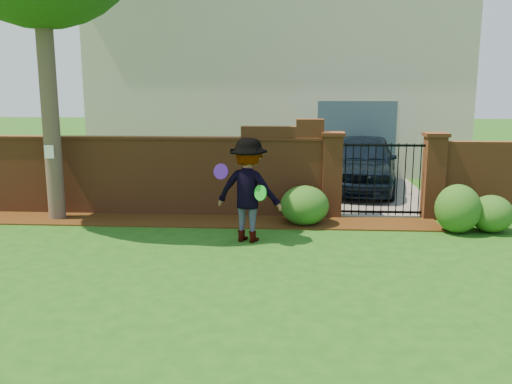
# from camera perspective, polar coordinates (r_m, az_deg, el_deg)

# --- Properties ---
(ground) EXTENTS (80.00, 80.00, 0.01)m
(ground) POSITION_cam_1_polar(r_m,az_deg,el_deg) (8.59, -6.60, -8.67)
(ground) COLOR #1C4C13
(ground) RESTS_ON ground
(mulch_bed) EXTENTS (11.10, 1.08, 0.03)m
(mulch_bed) POSITION_cam_1_polar(r_m,az_deg,el_deg) (11.90, -8.29, -2.98)
(mulch_bed) COLOR #341C09
(mulch_bed) RESTS_ON ground
(brick_wall) EXTENTS (8.70, 0.31, 2.16)m
(brick_wall) POSITION_cam_1_polar(r_m,az_deg,el_deg) (12.60, -12.52, 1.90)
(brick_wall) COLOR brown
(brick_wall) RESTS_ON ground
(pillar_left) EXTENTS (0.50, 0.50, 1.88)m
(pillar_left) POSITION_cam_1_polar(r_m,az_deg,el_deg) (12.14, 7.92, 1.85)
(pillar_left) COLOR brown
(pillar_left) RESTS_ON ground
(pillar_right) EXTENTS (0.50, 0.50, 1.88)m
(pillar_right) POSITION_cam_1_polar(r_m,az_deg,el_deg) (12.50, 18.04, 1.68)
(pillar_right) COLOR brown
(pillar_right) RESTS_ON ground
(iron_gate) EXTENTS (1.78, 0.03, 1.60)m
(iron_gate) POSITION_cam_1_polar(r_m,az_deg,el_deg) (12.29, 13.03, 1.30)
(iron_gate) COLOR black
(iron_gate) RESTS_ON ground
(driveway) EXTENTS (3.20, 8.00, 0.01)m
(driveway) POSITION_cam_1_polar(r_m,az_deg,el_deg) (16.33, 10.67, 0.78)
(driveway) COLOR slate
(driveway) RESTS_ON ground
(house) EXTENTS (12.40, 6.40, 6.30)m
(house) POSITION_cam_1_polar(r_m,az_deg,el_deg) (19.95, 2.30, 11.93)
(house) COLOR beige
(house) RESTS_ON ground
(car) EXTENTS (2.57, 4.78, 1.55)m
(car) POSITION_cam_1_polar(r_m,az_deg,el_deg) (15.21, 10.98, 2.94)
(car) COLOR black
(car) RESTS_ON ground
(paper_notice) EXTENTS (0.20, 0.01, 0.28)m
(paper_notice) POSITION_cam_1_polar(r_m,az_deg,el_deg) (12.34, -20.78, 3.94)
(paper_notice) COLOR white
(paper_notice) RESTS_ON tree
(shrub_left) EXTENTS (1.01, 1.01, 0.83)m
(shrub_left) POSITION_cam_1_polar(r_m,az_deg,el_deg) (11.45, 5.09, -1.41)
(shrub_left) COLOR #184F17
(shrub_left) RESTS_ON ground
(shrub_middle) EXTENTS (0.88, 0.88, 0.97)m
(shrub_middle) POSITION_cam_1_polar(r_m,az_deg,el_deg) (11.50, 20.30, -1.65)
(shrub_middle) COLOR #184F17
(shrub_middle) RESTS_ON ground
(shrub_right) EXTENTS (0.84, 0.84, 0.74)m
(shrub_right) POSITION_cam_1_polar(r_m,az_deg,el_deg) (11.82, 23.34, -2.10)
(shrub_right) COLOR #184F17
(shrub_right) RESTS_ON ground
(man) EXTENTS (1.41, 1.04, 1.94)m
(man) POSITION_cam_1_polar(r_m,az_deg,el_deg) (10.10, -0.89, 0.17)
(man) COLOR gray
(man) RESTS_ON ground
(frisbee_purple) EXTENTS (0.31, 0.18, 0.29)m
(frisbee_purple) POSITION_cam_1_polar(r_m,az_deg,el_deg) (10.10, -3.67, 2.15)
(frisbee_purple) COLOR #591CB2
(frisbee_purple) RESTS_ON man
(frisbee_green) EXTENTS (0.26, 0.23, 0.28)m
(frisbee_green) POSITION_cam_1_polar(r_m,az_deg,el_deg) (9.83, 0.46, -0.09)
(frisbee_green) COLOR green
(frisbee_green) RESTS_ON man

